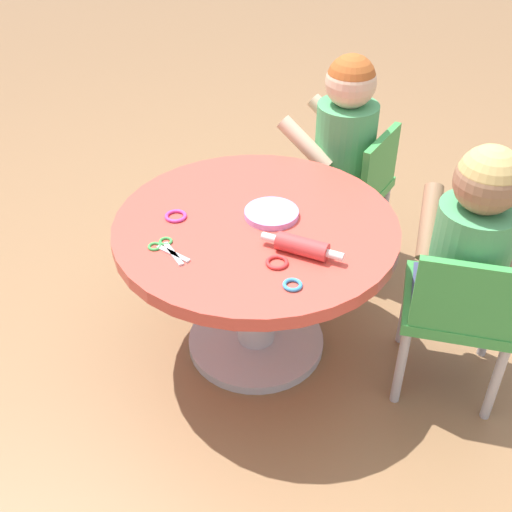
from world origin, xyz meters
TOP-DOWN VIEW (x-y plane):
  - ground_plane at (0.00, 0.00)m, footprint 10.00×10.00m
  - craft_table at (0.00, 0.00)m, footprint 0.82×0.82m
  - child_chair_left at (-0.21, -0.55)m, footprint 0.38×0.38m
  - seated_child_left at (-0.17, -0.56)m, footprint 0.41×0.36m
  - child_chair_right at (0.46, -0.37)m, footprint 0.42×0.42m
  - seated_child_right at (0.48, -0.34)m, footprint 0.42×0.44m
  - rolling_pin at (-0.16, -0.11)m, footprint 0.13×0.21m
  - craft_scissors at (-0.11, 0.25)m, footprint 0.14×0.12m
  - playdough_blob_0 at (0.03, -0.05)m, footprint 0.16×0.16m
  - cookie_cutter_0 at (-0.29, -0.07)m, footprint 0.05×0.05m
  - cookie_cutter_1 at (-0.20, -0.04)m, footprint 0.06×0.06m
  - cookie_cutter_2 at (0.04, 0.23)m, footprint 0.06×0.06m

SIDE VIEW (x-z plane):
  - ground_plane at x=0.00m, z-range 0.00..0.00m
  - child_chair_left at x=-0.21m, z-range 0.04..0.57m
  - child_chair_right at x=0.46m, z-range 0.04..0.57m
  - craft_table at x=0.00m, z-range 0.11..0.60m
  - craft_scissors at x=-0.11m, z-range 0.48..0.49m
  - cookie_cutter_0 at x=-0.29m, z-range 0.48..0.49m
  - cookie_cutter_1 at x=-0.20m, z-range 0.48..0.49m
  - cookie_cutter_2 at x=0.04m, z-range 0.48..0.49m
  - playdough_blob_0 at x=0.03m, z-range 0.48..0.50m
  - rolling_pin at x=-0.16m, z-range 0.48..0.53m
  - seated_child_left at x=-0.17m, z-range 0.28..0.79m
  - seated_child_right at x=0.48m, z-range 0.28..0.79m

